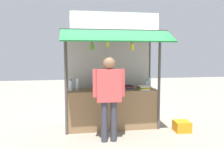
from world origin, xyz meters
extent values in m
plane|color=#9E9384|center=(0.00, 0.00, 0.00)|extent=(20.00, 20.00, 0.00)
cube|color=olive|center=(0.00, 0.00, 0.45)|extent=(2.06, 0.56, 0.90)
cylinder|color=#4C4742|center=(-1.03, -0.28, 1.09)|extent=(0.06, 0.06, 2.19)
cylinder|color=#4C4742|center=(1.03, -0.28, 1.09)|extent=(0.06, 0.06, 2.19)
cylinder|color=#4C4742|center=(-1.03, 0.40, 1.09)|extent=(0.06, 0.06, 2.19)
cylinder|color=#4C4742|center=(1.03, 0.40, 1.09)|extent=(0.06, 0.06, 2.19)
cube|color=#B7B2A8|center=(0.00, 0.40, 1.07)|extent=(2.02, 0.04, 2.14)
cube|color=#3F3F44|center=(0.00, -0.04, 2.21)|extent=(2.26, 0.88, 0.04)
cube|color=#1E7A38|center=(0.00, -0.73, 2.07)|extent=(2.22, 0.51, 0.26)
cube|color=white|center=(0.00, -0.43, 2.40)|extent=(1.85, 0.04, 0.35)
cylinder|color=#59544C|center=(0.00, -0.38, 2.11)|extent=(1.96, 0.02, 0.02)
cylinder|color=silver|center=(-0.93, 0.00, 1.01)|extent=(0.07, 0.07, 0.23)
cylinder|color=blue|center=(-0.93, 0.00, 1.14)|extent=(0.05, 0.05, 0.03)
cylinder|color=silver|center=(0.84, 0.01, 1.00)|extent=(0.06, 0.06, 0.19)
cylinder|color=#198C33|center=(0.84, 0.01, 1.11)|extent=(0.04, 0.04, 0.03)
cylinder|color=silver|center=(0.01, 0.17, 1.01)|extent=(0.07, 0.07, 0.23)
cylinder|color=red|center=(0.01, 0.17, 1.14)|extent=(0.05, 0.05, 0.03)
cylinder|color=silver|center=(-0.30, 0.18, 1.03)|extent=(0.08, 0.08, 0.26)
cylinder|color=#198C33|center=(-0.30, 0.18, 1.18)|extent=(0.05, 0.05, 0.04)
cylinder|color=silver|center=(0.95, 0.15, 1.02)|extent=(0.08, 0.08, 0.24)
cylinder|color=#198C33|center=(0.95, 0.15, 1.16)|extent=(0.05, 0.05, 0.03)
cylinder|color=silver|center=(-0.78, 0.05, 1.01)|extent=(0.07, 0.07, 0.23)
cylinder|color=white|center=(-0.78, 0.05, 1.14)|extent=(0.05, 0.05, 0.03)
cube|color=yellow|center=(0.40, 0.00, 0.90)|extent=(0.20, 0.29, 0.01)
cube|color=blue|center=(0.40, 0.00, 0.91)|extent=(0.17, 0.27, 0.01)
cube|color=orange|center=(0.40, 0.00, 0.92)|extent=(0.18, 0.28, 0.01)
cube|color=blue|center=(0.41, 0.01, 0.93)|extent=(0.19, 0.28, 0.01)
cube|color=black|center=(0.39, -0.01, 0.94)|extent=(0.18, 0.27, 0.01)
cube|color=orange|center=(0.40, 0.01, 0.95)|extent=(0.18, 0.27, 0.01)
cube|color=blue|center=(0.40, 0.01, 0.96)|extent=(0.19, 0.28, 0.01)
cube|color=red|center=(0.40, 0.00, 0.97)|extent=(0.18, 0.27, 0.01)
cube|color=black|center=(0.39, -0.01, 0.98)|extent=(0.17, 0.27, 0.01)
cube|color=red|center=(-0.26, -0.14, 0.90)|extent=(0.23, 0.26, 0.01)
cube|color=orange|center=(-0.28, -0.16, 0.91)|extent=(0.24, 0.27, 0.01)
cube|color=yellow|center=(-0.27, -0.15, 0.92)|extent=(0.24, 0.26, 0.01)
cube|color=purple|center=(-0.27, -0.16, 0.93)|extent=(0.25, 0.27, 0.01)
cube|color=red|center=(-0.27, -0.16, 0.94)|extent=(0.25, 0.27, 0.01)
cube|color=green|center=(-0.26, -0.16, 0.95)|extent=(0.24, 0.26, 0.01)
cube|color=green|center=(-0.27, -0.16, 0.97)|extent=(0.23, 0.26, 0.01)
cube|color=white|center=(-0.27, -0.16, 0.97)|extent=(0.23, 0.26, 0.01)
cube|color=black|center=(-0.27, -0.15, 0.99)|extent=(0.25, 0.27, 0.01)
cube|color=blue|center=(0.71, -0.14, 0.90)|extent=(0.23, 0.31, 0.01)
cube|color=white|center=(0.70, -0.14, 0.91)|extent=(0.22, 0.30, 0.01)
cube|color=green|center=(0.71, -0.13, 0.92)|extent=(0.24, 0.31, 0.01)
cube|color=yellow|center=(0.72, -0.14, 0.93)|extent=(0.21, 0.30, 0.01)
cube|color=yellow|center=(0.70, -0.14, 0.94)|extent=(0.22, 0.30, 0.01)
cube|color=orange|center=(0.72, -0.14, 0.95)|extent=(0.22, 0.30, 0.01)
cube|color=black|center=(0.70, -0.15, 0.96)|extent=(0.23, 0.31, 0.01)
cube|color=yellow|center=(0.70, -0.14, 0.97)|extent=(0.21, 0.29, 0.01)
cube|color=white|center=(0.71, -0.14, 0.98)|extent=(0.22, 0.30, 0.01)
cylinder|color=#332D23|center=(-0.16, -0.38, 2.05)|extent=(0.01, 0.01, 0.09)
cylinder|color=olive|center=(-0.16, -0.38, 1.98)|extent=(0.04, 0.04, 0.04)
ellipsoid|color=yellow|center=(-0.14, -0.38, 1.92)|extent=(0.03, 0.07, 0.13)
ellipsoid|color=yellow|center=(-0.15, -0.37, 1.91)|extent=(0.05, 0.05, 0.13)
ellipsoid|color=yellow|center=(-0.16, -0.36, 1.92)|extent=(0.07, 0.04, 0.13)
ellipsoid|color=yellow|center=(-0.17, -0.37, 1.92)|extent=(0.04, 0.06, 0.13)
ellipsoid|color=yellow|center=(-0.17, -0.39, 1.92)|extent=(0.05, 0.07, 0.13)
ellipsoid|color=yellow|center=(-0.16, -0.40, 1.92)|extent=(0.06, 0.04, 0.13)
ellipsoid|color=yellow|center=(-0.15, -0.40, 1.92)|extent=(0.06, 0.05, 0.13)
cylinder|color=#332D23|center=(-0.48, -0.38, 2.03)|extent=(0.01, 0.01, 0.12)
cylinder|color=olive|center=(-0.48, -0.38, 1.95)|extent=(0.04, 0.04, 0.04)
ellipsoid|color=#699C2F|center=(-0.45, -0.38, 1.87)|extent=(0.04, 0.09, 0.15)
ellipsoid|color=#699C2F|center=(-0.47, -0.36, 1.86)|extent=(0.06, 0.04, 0.16)
ellipsoid|color=#699C2F|center=(-0.50, -0.36, 1.87)|extent=(0.06, 0.07, 0.16)
ellipsoid|color=#699C2F|center=(-0.49, -0.39, 1.86)|extent=(0.05, 0.06, 0.16)
ellipsoid|color=#699C2F|center=(-0.47, -0.40, 1.87)|extent=(0.08, 0.04, 0.16)
cylinder|color=#332D23|center=(0.37, -0.38, 2.03)|extent=(0.01, 0.01, 0.12)
cylinder|color=olive|center=(0.37, -0.38, 1.95)|extent=(0.04, 0.04, 0.04)
ellipsoid|color=yellow|center=(0.39, -0.38, 1.87)|extent=(0.04, 0.08, 0.15)
ellipsoid|color=yellow|center=(0.39, -0.36, 1.87)|extent=(0.06, 0.07, 0.16)
ellipsoid|color=yellow|center=(0.37, -0.35, 1.87)|extent=(0.08, 0.04, 0.15)
ellipsoid|color=yellow|center=(0.36, -0.36, 1.87)|extent=(0.07, 0.05, 0.16)
ellipsoid|color=yellow|center=(0.35, -0.37, 1.87)|extent=(0.05, 0.07, 0.16)
ellipsoid|color=yellow|center=(0.35, -0.39, 1.87)|extent=(0.04, 0.06, 0.16)
ellipsoid|color=yellow|center=(0.36, -0.39, 1.87)|extent=(0.06, 0.05, 0.16)
ellipsoid|color=yellow|center=(0.37, -0.41, 1.87)|extent=(0.08, 0.04, 0.15)
ellipsoid|color=yellow|center=(0.39, -0.39, 1.87)|extent=(0.06, 0.07, 0.16)
cylinder|color=#383842|center=(-0.29, -0.81, 0.40)|extent=(0.13, 0.13, 0.80)
cylinder|color=#383842|center=(-0.11, -0.81, 0.40)|extent=(0.13, 0.13, 0.80)
cube|color=#CC4C4C|center=(-0.20, -0.81, 1.12)|extent=(0.49, 0.23, 0.63)
cylinder|color=#CC4C4C|center=(-0.46, -0.81, 1.16)|extent=(0.10, 0.10, 0.54)
cylinder|color=#CC4C4C|center=(0.07, -0.81, 1.16)|extent=(0.10, 0.10, 0.54)
sphere|color=#936B4C|center=(-0.20, -0.81, 1.55)|extent=(0.24, 0.24, 0.24)
cube|color=orange|center=(1.49, -0.52, 0.12)|extent=(0.35, 0.35, 0.23)
camera|label=1|loc=(-0.88, -5.13, 1.73)|focal=36.65mm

